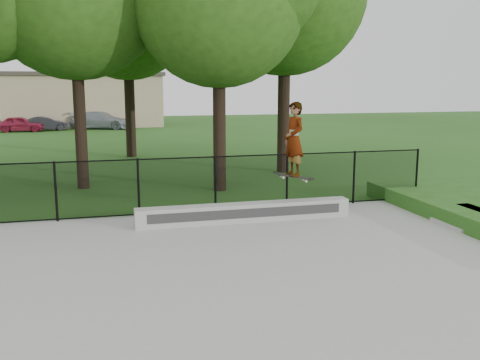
{
  "coord_description": "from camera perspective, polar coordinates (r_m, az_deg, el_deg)",
  "views": [
    {
      "loc": [
        -0.86,
        -7.66,
        3.42
      ],
      "look_at": [
        2.23,
        4.2,
        1.2
      ],
      "focal_mm": 40.0,
      "sensor_mm": 36.0,
      "label": 1
    }
  ],
  "objects": [
    {
      "name": "car_a",
      "position": [
        41.59,
        -22.38,
        5.55
      ],
      "size": [
        3.32,
        1.49,
        1.12
      ],
      "primitive_type": "imported",
      "rotation": [
        0.0,
        0.0,
        1.52
      ],
      "color": "maroon",
      "rests_on": "ground"
    },
    {
      "name": "car_c",
      "position": [
        42.26,
        -14.61,
        6.19
      ],
      "size": [
        4.56,
        3.16,
        1.32
      ],
      "primitive_type": "imported",
      "rotation": [
        0.0,
        0.0,
        1.22
      ],
      "color": "gray",
      "rests_on": "ground"
    },
    {
      "name": "grind_ledge",
      "position": [
        13.18,
        0.55,
        -3.48
      ],
      "size": [
        5.36,
        0.4,
        0.46
      ],
      "primitive_type": "cube",
      "color": "#ACABA6",
      "rests_on": "concrete_slab"
    },
    {
      "name": "distant_building",
      "position": [
        45.69,
        -16.2,
        8.28
      ],
      "size": [
        12.4,
        6.4,
        4.3
      ],
      "color": "tan",
      "rests_on": "ground"
    },
    {
      "name": "concrete_steps",
      "position": [
        13.98,
        23.19,
        -4.0
      ],
      "size": [
        1.07,
        1.2,
        0.45
      ],
      "color": "#9D9C98",
      "rests_on": "ground"
    },
    {
      "name": "car_b",
      "position": [
        41.79,
        -20.0,
        5.66
      ],
      "size": [
        3.03,
        1.84,
        1.03
      ],
      "primitive_type": "imported",
      "rotation": [
        0.0,
        0.0,
        1.86
      ],
      "color": "black",
      "rests_on": "ground"
    },
    {
      "name": "skater_airborne",
      "position": [
        13.19,
        5.79,
        4.24
      ],
      "size": [
        0.83,
        0.73,
        1.98
      ],
      "color": "black",
      "rests_on": "ground"
    },
    {
      "name": "chainlink_fence",
      "position": [
        13.83,
        -10.78,
        -0.79
      ],
      "size": [
        16.06,
        0.06,
        1.5
      ],
      "color": "black",
      "rests_on": "concrete_slab"
    },
    {
      "name": "concrete_slab",
      "position": [
        8.41,
        -7.72,
        -13.57
      ],
      "size": [
        14.0,
        12.0,
        0.06
      ],
      "primitive_type": "cube",
      "color": "#9D9C98",
      "rests_on": "ground"
    },
    {
      "name": "ground",
      "position": [
        8.43,
        -7.72,
        -13.76
      ],
      "size": [
        100.0,
        100.0,
        0.0
      ],
      "primitive_type": "plane",
      "color": "#265217",
      "rests_on": "ground"
    }
  ]
}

